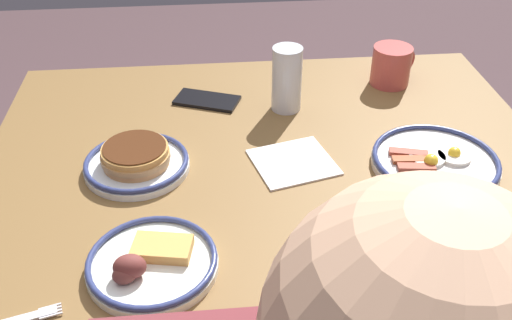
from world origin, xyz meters
The scene contains 8 objects.
dining_table centered at (0.00, 0.00, 0.68)m, with size 1.13×0.95×0.76m.
plate_near_main centered at (-0.31, 0.02, 0.77)m, with size 0.24×0.24×0.04m.
plate_far_companion centered at (0.22, 0.25, 0.77)m, with size 0.21×0.21×0.05m.
plate_far_side centered at (0.26, -0.02, 0.78)m, with size 0.20×0.20×0.05m.
coffee_mug centered at (-0.33, -0.33, 0.81)m, with size 0.12×0.09×0.09m.
drinking_glass centered at (-0.06, -0.23, 0.83)m, with size 0.07×0.07×0.15m.
cell_phone centered at (0.12, -0.27, 0.76)m, with size 0.14×0.07×0.01m, color black.
paper_napkin centered at (-0.04, -0.01, 0.76)m, with size 0.15×0.14×0.00m, color white.
Camera 1 is at (0.12, 0.91, 1.42)m, focal length 40.83 mm.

